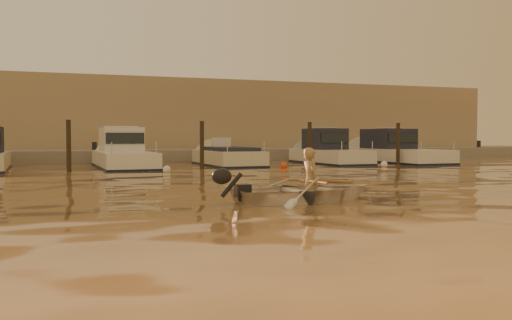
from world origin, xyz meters
name	(u,v)px	position (x,y,z in m)	size (l,w,h in m)	color
ground_plane	(402,207)	(0.00, 0.00, 0.00)	(160.00, 160.00, 0.00)	brown
dinghy	(306,191)	(-1.28, 1.62, 0.21)	(2.27, 3.18, 0.66)	white
person	(310,181)	(-1.18, 1.62, 0.42)	(0.52, 0.34, 1.43)	#9E7D4F
outboard_motor	(242,191)	(-2.77, 1.49, 0.28)	(0.90, 0.40, 0.70)	black
oar_port	(316,181)	(-1.03, 1.64, 0.42)	(0.06, 0.06, 2.10)	brown
oar_starboard	(308,181)	(-1.23, 1.62, 0.42)	(0.06, 0.06, 2.10)	brown
moored_boat_2	(123,153)	(-3.13, 16.00, 0.62)	(2.12, 7.17, 1.75)	silver
moored_boat_3	(228,161)	(1.65, 16.00, 0.22)	(2.08, 5.99, 0.95)	beige
moored_boat_4	(330,151)	(7.00, 16.00, 0.62)	(2.00, 6.26, 1.75)	silver
moored_boat_5	(396,150)	(10.88, 16.00, 0.62)	(2.34, 7.82, 1.75)	silver
piling_1	(69,148)	(-5.50, 13.80, 0.90)	(0.18, 0.18, 2.20)	#2D2319
piling_2	(202,147)	(-0.20, 13.80, 0.90)	(0.18, 0.18, 2.20)	#2D2319
piling_3	(310,147)	(4.80, 13.80, 0.90)	(0.18, 0.18, 2.20)	#2D2319
piling_4	(398,146)	(9.50, 13.80, 0.90)	(0.18, 0.18, 2.20)	#2D2319
fender_b	(2,170)	(-7.86, 13.77, 0.10)	(0.30, 0.30, 0.30)	orange
fender_c	(167,170)	(-2.05, 12.11, 0.10)	(0.30, 0.30, 0.30)	white
fender_d	(284,166)	(3.25, 13.14, 0.10)	(0.30, 0.30, 0.30)	#DF431A
fender_e	(384,164)	(7.93, 12.59, 0.10)	(0.30, 0.30, 0.30)	white
quay	(168,158)	(0.00, 21.50, 0.15)	(52.00, 4.00, 1.00)	gray
waterfront_building	(149,120)	(0.00, 27.00, 2.40)	(46.00, 7.00, 4.80)	#9E8466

